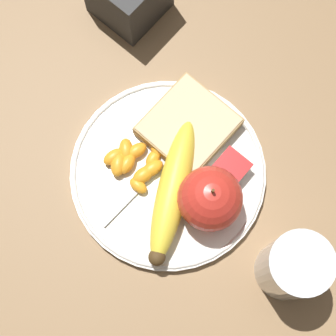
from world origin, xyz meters
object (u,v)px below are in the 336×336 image
Objects in this scene: apple at (208,202)px; banana at (172,192)px; bread_slice at (188,126)px; jam_packet at (229,171)px; juice_glass at (292,267)px; plate at (168,173)px; fork at (157,167)px.

banana is at bearing -70.99° from apple.
bread_slice is 2.23× the size of jam_packet.
banana is at bearing -83.11° from juice_glass.
plate is 0.02m from fork.
banana is 1.69× the size of bread_slice.
juice_glass is (-0.00, 0.19, 0.04)m from plate.
juice_glass reaches higher than fork.
banana is 3.79× the size of jam_packet.
apple is 1.86× the size of jam_packet.
juice_glass reaches higher than plate.
jam_packet is (-0.05, -0.13, -0.03)m from juice_glass.
apple is at bearing -87.26° from fork.
fork is at bearing -110.80° from banana.
apple is 0.05m from banana.
juice_glass is 0.17m from banana.
jam_packet is (0.01, 0.08, -0.00)m from bread_slice.
apple reaches higher than fork.
fork is (0.00, -0.08, -0.04)m from apple.
juice_glass is 0.14m from jam_packet.
jam_packet is at bearing -50.99° from fork.
juice_glass is 0.12m from apple.
fork is at bearing -89.91° from apple.
bread_slice is (-0.06, -0.21, -0.03)m from juice_glass.
banana is (0.02, 0.02, 0.02)m from plate.
apple is 0.06m from jam_packet.
juice_glass is at bearing -85.78° from fork.
plate is 1.47× the size of fork.
banana is at bearing 51.05° from plate.
bread_slice is at bearing -106.19° from juice_glass.
plate is at bearing -89.76° from juice_glass.
jam_packet reaches higher than plate.
bread_slice is (-0.07, -0.08, -0.03)m from apple.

